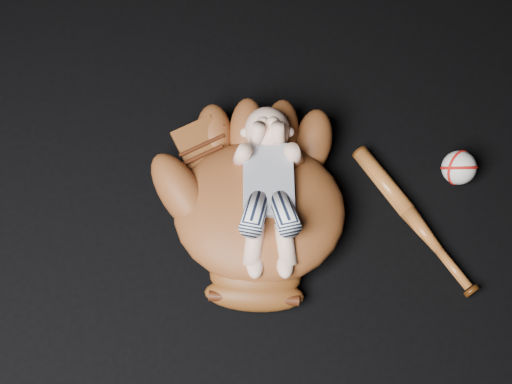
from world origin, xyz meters
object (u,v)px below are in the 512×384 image
baseball_glove (259,206)px  baseball (459,168)px  baseball_bat (414,219)px  newborn_baby (269,192)px

baseball_glove → baseball: bearing=17.9°
baseball_glove → baseball: 0.45m
baseball_bat → baseball: bearing=36.0°
baseball_glove → baseball_bat: size_ratio=1.29×
baseball_glove → newborn_baby: (0.02, 0.00, 0.05)m
baseball_glove → newborn_baby: 0.05m
newborn_baby → baseball_bat: bearing=-2.2°
baseball_bat → baseball: (0.13, 0.09, 0.02)m
baseball → newborn_baby: bearing=-176.8°
baseball_glove → baseball: size_ratio=6.72×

